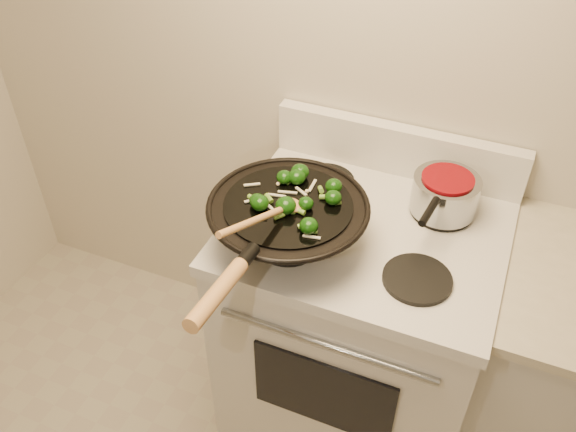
% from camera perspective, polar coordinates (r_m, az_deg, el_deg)
% --- Properties ---
extents(stove, '(0.78, 0.67, 1.08)m').
position_cam_1_polar(stove, '(2.07, 6.37, -10.42)').
color(stove, silver).
rests_on(stove, ground).
extents(wok, '(0.43, 0.71, 0.21)m').
position_cam_1_polar(wok, '(1.62, -0.06, -0.56)').
color(wok, black).
rests_on(wok, stove).
extents(stirfry, '(0.27, 0.25, 0.05)m').
position_cam_1_polar(stirfry, '(1.58, 0.74, 2.01)').
color(stirfry, '#0E3408').
rests_on(stirfry, wok).
extents(wooden_spoon, '(0.11, 0.31, 0.12)m').
position_cam_1_polar(wooden_spoon, '(1.50, -1.55, 0.27)').
color(wooden_spoon, '#B78148').
rests_on(wooden_spoon, wok).
extents(saucepan, '(0.19, 0.31, 0.11)m').
position_cam_1_polar(saucepan, '(1.79, 14.46, 2.02)').
color(saucepan, '#95999D').
rests_on(saucepan, stove).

